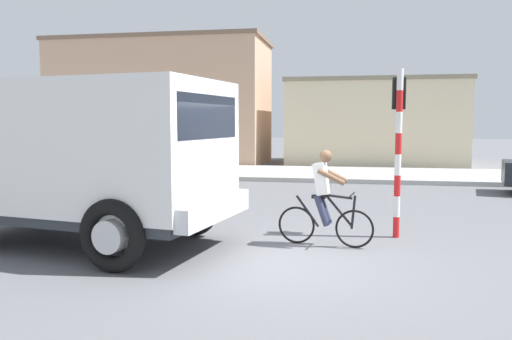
{
  "coord_description": "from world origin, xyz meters",
  "views": [
    {
      "loc": [
        1.13,
        -7.85,
        2.22
      ],
      "look_at": [
        -0.82,
        2.5,
        1.2
      ],
      "focal_mm": 35.28,
      "sensor_mm": 36.0,
      "label": 1
    }
  ],
  "objects": [
    {
      "name": "ground_plane",
      "position": [
        0.0,
        0.0,
        0.0
      ],
      "size": [
        120.0,
        120.0,
        0.0
      ],
      "primitive_type": "plane",
      "color": "slate"
    },
    {
      "name": "sidewalk_far",
      "position": [
        0.0,
        12.79,
        0.08
      ],
      "size": [
        80.0,
        5.0,
        0.16
      ],
      "primitive_type": "cube",
      "color": "#ADADA8",
      "rests_on": "ground"
    },
    {
      "name": "truck_foreground",
      "position": [
        -3.64,
        0.39,
        1.67
      ],
      "size": [
        5.74,
        3.46,
        2.9
      ],
      "color": "white",
      "rests_on": "ground"
    },
    {
      "name": "cyclist",
      "position": [
        0.69,
        1.07,
        0.86
      ],
      "size": [
        1.72,
        0.54,
        1.72
      ],
      "color": "black",
      "rests_on": "ground"
    },
    {
      "name": "traffic_light_pole",
      "position": [
        2.02,
        2.06,
        2.07
      ],
      "size": [
        0.24,
        0.43,
        3.2
      ],
      "color": "red",
      "rests_on": "ground"
    },
    {
      "name": "car_white_mid",
      "position": [
        -6.07,
        8.27,
        0.82
      ],
      "size": [
        4.16,
        2.21,
        1.6
      ],
      "color": "gold",
      "rests_on": "ground"
    },
    {
      "name": "building_corner_left",
      "position": [
        -8.81,
        17.9,
        3.25
      ],
      "size": [
        11.24,
        5.14,
        6.48
      ],
      "color": "tan",
      "rests_on": "ground"
    },
    {
      "name": "building_mid_block",
      "position": [
        2.25,
        19.15,
        2.16
      ],
      "size": [
        8.67,
        6.36,
        4.31
      ],
      "color": "beige",
      "rests_on": "ground"
    }
  ]
}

